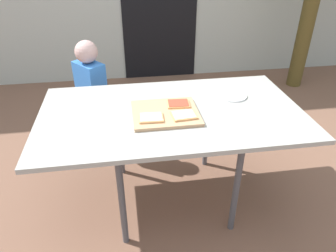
% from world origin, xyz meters
% --- Properties ---
extents(ground_plane, '(16.00, 16.00, 0.00)m').
position_xyz_m(ground_plane, '(0.00, 0.00, 0.00)').
color(ground_plane, brown).
extents(dining_table, '(1.56, 0.88, 0.69)m').
position_xyz_m(dining_table, '(0.00, 0.00, 0.65)').
color(dining_table, '#A3A29B').
rests_on(dining_table, ground).
extents(cutting_board, '(0.38, 0.34, 0.02)m').
position_xyz_m(cutting_board, '(-0.04, -0.04, 0.70)').
color(cutting_board, tan).
rests_on(cutting_board, dining_table).
extents(pizza_slice_near_right, '(0.14, 0.12, 0.01)m').
position_xyz_m(pizza_slice_near_right, '(0.05, -0.11, 0.72)').
color(pizza_slice_near_right, tan).
rests_on(pizza_slice_near_right, cutting_board).
extents(pizza_slice_near_left, '(0.14, 0.12, 0.01)m').
position_xyz_m(pizza_slice_near_left, '(-0.13, -0.11, 0.72)').
color(pizza_slice_near_left, tan).
rests_on(pizza_slice_near_left, cutting_board).
extents(pizza_slice_far_right, '(0.14, 0.12, 0.01)m').
position_xyz_m(pizza_slice_far_right, '(0.05, 0.04, 0.72)').
color(pizza_slice_far_right, tan).
rests_on(pizza_slice_far_right, cutting_board).
extents(plate_white_right, '(0.19, 0.19, 0.01)m').
position_xyz_m(plate_white_right, '(0.42, 0.14, 0.70)').
color(plate_white_right, white).
rests_on(plate_white_right, dining_table).
extents(child_left, '(0.26, 0.28, 0.95)m').
position_xyz_m(child_left, '(-0.52, 0.67, 0.54)').
color(child_left, '#223942').
rests_on(child_left, ground).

